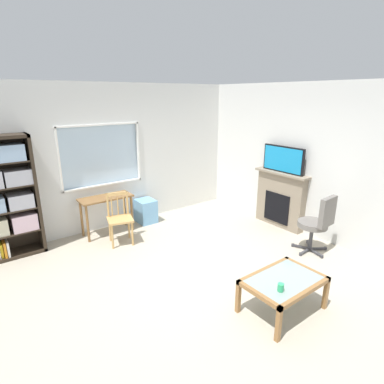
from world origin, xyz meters
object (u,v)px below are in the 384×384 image
object	(u,v)px
wooden_chair	(120,218)
fireplace	(280,199)
plastic_drawer_unit	(146,211)
office_chair	(318,222)
desk_under_window	(106,203)
sippy_cup	(281,287)
bookshelf	(5,195)
tv	(283,159)
coffee_table	(284,284)

from	to	relation	value
wooden_chair	fireplace	xyz separation A→B (m)	(2.87, -1.19, 0.09)
plastic_drawer_unit	office_chair	distance (m)	3.29
plastic_drawer_unit	office_chair	bearing A→B (deg)	-60.79
desk_under_window	fireplace	xyz separation A→B (m)	(2.89, -1.71, -0.04)
fireplace	sippy_cup	bearing A→B (deg)	-141.80
fireplace	office_chair	size ratio (longest dim) A/B	1.14
wooden_chair	bookshelf	bearing A→B (deg)	158.64
plastic_drawer_unit	office_chair	world-z (taller)	office_chair
bookshelf	office_chair	distance (m)	4.98
tv	office_chair	size ratio (longest dim) A/B	0.89
bookshelf	office_chair	bearing A→B (deg)	-36.04
tv	wooden_chair	bearing A→B (deg)	157.29
bookshelf	coffee_table	distance (m)	4.29
coffee_table	fireplace	bearing A→B (deg)	39.11
fireplace	plastic_drawer_unit	bearing A→B (deg)	139.37
tv	sippy_cup	xyz separation A→B (m)	(-2.31, -1.83, -0.87)
bookshelf	tv	distance (m)	4.81
desk_under_window	office_chair	world-z (taller)	office_chair
desk_under_window	office_chair	xyz separation A→B (m)	(2.44, -2.81, -0.04)
wooden_chair	desk_under_window	bearing A→B (deg)	92.70
tv	sippy_cup	bearing A→B (deg)	-141.58
office_chair	sippy_cup	bearing A→B (deg)	-158.83
coffee_table	bookshelf	bearing A→B (deg)	123.86
wooden_chair	fireplace	bearing A→B (deg)	-22.58
bookshelf	plastic_drawer_unit	bearing A→B (deg)	-1.34
coffee_table	sippy_cup	xyz separation A→B (m)	(-0.23, -0.12, 0.11)
desk_under_window	fireplace	world-z (taller)	fireplace
wooden_chair	sippy_cup	distance (m)	3.07
bookshelf	fireplace	world-z (taller)	bookshelf
fireplace	tv	xyz separation A→B (m)	(-0.02, 0.00, 0.80)
desk_under_window	tv	distance (m)	3.43
plastic_drawer_unit	wooden_chair	bearing A→B (deg)	-145.40
desk_under_window	sippy_cup	xyz separation A→B (m)	(0.57, -3.54, -0.12)
wooden_chair	coffee_table	size ratio (longest dim) A/B	0.95
plastic_drawer_unit	bookshelf	bearing A→B (deg)	178.66
fireplace	coffee_table	world-z (taller)	fireplace
desk_under_window	plastic_drawer_unit	xyz separation A→B (m)	(0.84, 0.05, -0.36)
coffee_table	sippy_cup	distance (m)	0.28
wooden_chair	office_chair	world-z (taller)	office_chair
tv	office_chair	xyz separation A→B (m)	(-0.43, -1.10, -0.80)
office_chair	bookshelf	bearing A→B (deg)	143.96
desk_under_window	fireplace	distance (m)	3.36
bookshelf	sippy_cup	size ratio (longest dim) A/B	21.72
bookshelf	tv	xyz separation A→B (m)	(4.44, -1.81, 0.33)
bookshelf	fireplace	bearing A→B (deg)	-22.15
bookshelf	wooden_chair	bearing A→B (deg)	-21.36
desk_under_window	coffee_table	world-z (taller)	desk_under_window
desk_under_window	tv	xyz separation A→B (m)	(2.87, -1.71, 0.76)
tv	coffee_table	xyz separation A→B (m)	(-2.08, -1.70, -0.98)
fireplace	wooden_chair	bearing A→B (deg)	157.42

